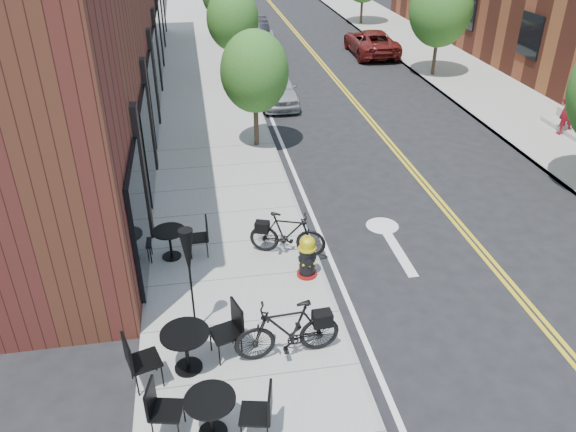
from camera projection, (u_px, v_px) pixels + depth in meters
ground at (339, 315)px, 11.57m from camera, size 120.00×120.00×0.00m
sidewalk_near at (214, 138)px, 19.77m from camera, size 4.00×70.00×0.12m
sidewalk_far at (527, 117)px, 21.54m from camera, size 4.00×70.00×0.12m
building_near at (80, 18)px, 20.79m from camera, size 5.00×28.00×7.00m
tree_near_a at (255, 72)px, 17.85m from camera, size 2.20×2.20×3.81m
tree_near_b at (233, 19)px, 24.61m from camera, size 2.30×2.30×3.98m
tree_far_b at (441, 9)px, 24.95m from camera, size 2.80×2.80×4.62m
fire_hydrant at (307, 257)px, 12.34m from camera, size 0.50×0.50×1.04m
bicycle_left at (287, 330)px, 10.14m from camera, size 1.99×0.67×1.18m
bicycle_right at (287, 234)px, 13.06m from camera, size 1.88×1.11×1.09m
bistro_set_a at (211, 411)px, 8.66m from camera, size 1.91×0.96×1.01m
bistro_set_b at (186, 345)px, 9.86m from camera, size 2.06×1.11×1.09m
bistro_set_c at (170, 240)px, 12.98m from camera, size 1.75×0.77×0.95m
patio_umbrella at (188, 260)px, 10.21m from camera, size 0.37×0.37×2.29m
parked_car_a at (277, 88)px, 22.86m from camera, size 1.60×3.76×1.27m
parked_car_b at (252, 34)px, 30.74m from camera, size 1.85×5.04×1.65m
parked_car_c at (247, 27)px, 32.55m from camera, size 2.81×5.54×1.54m
parked_car_far at (371, 42)px, 29.74m from camera, size 2.33×4.78×1.31m
pedestrian at (569, 108)px, 19.44m from camera, size 0.75×0.54×1.93m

